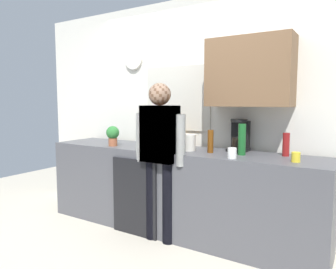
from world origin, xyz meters
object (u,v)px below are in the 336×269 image
object	(u,v)px
coffee_maker	(239,137)
potted_plant	(113,135)
person_at_sink	(160,149)
bottle_olive_oil	(145,133)
bottle_amber_beer	(210,141)
cup_white_mug	(232,153)
bottle_red_vinegar	(286,144)
mixing_bowl	(178,143)
bottle_green_wine	(242,139)
person_guest	(160,149)
dish_soap	(111,136)
storage_canister	(189,143)
cup_yellow_cup	(296,157)

from	to	relation	value
coffee_maker	potted_plant	size ratio (longest dim) A/B	1.43
person_at_sink	potted_plant	bearing A→B (deg)	-176.55
bottle_olive_oil	potted_plant	world-z (taller)	bottle_olive_oil
bottle_amber_beer	cup_white_mug	distance (m)	0.36
bottle_red_vinegar	potted_plant	distance (m)	1.87
mixing_bowl	potted_plant	xyz separation A→B (m)	(-0.66, -0.35, 0.09)
bottle_green_wine	cup_white_mug	xyz separation A→B (m)	(-0.01, -0.22, -0.10)
mixing_bowl	bottle_amber_beer	bearing A→B (deg)	-22.59
mixing_bowl	bottle_red_vinegar	bearing A→B (deg)	-0.65
bottle_red_vinegar	mixing_bowl	world-z (taller)	bottle_red_vinegar
person_guest	mixing_bowl	bearing A→B (deg)	-94.06
cup_white_mug	dish_soap	distance (m)	1.77
bottle_amber_beer	cup_white_mug	world-z (taller)	bottle_amber_beer
coffee_maker	bottle_amber_beer	size ratio (longest dim) A/B	1.43
storage_canister	bottle_red_vinegar	bearing A→B (deg)	11.57
bottle_green_wine	bottle_red_vinegar	distance (m)	0.41
bottle_olive_oil	storage_canister	distance (m)	0.78
cup_white_mug	potted_plant	bearing A→B (deg)	178.28
bottle_green_wine	bottle_amber_beer	bearing A→B (deg)	-173.74
bottle_red_vinegar	storage_canister	world-z (taller)	bottle_red_vinegar
bottle_red_vinegar	cup_yellow_cup	xyz separation A→B (m)	(0.14, -0.27, -0.07)
bottle_red_vinegar	dish_soap	xyz separation A→B (m)	(-2.13, -0.05, -0.03)
person_guest	bottle_red_vinegar	bearing A→B (deg)	-169.37
bottle_amber_beer	cup_yellow_cup	size ratio (longest dim) A/B	2.71
dish_soap	storage_canister	bearing A→B (deg)	-6.78
cup_yellow_cup	bottle_red_vinegar	bearing A→B (deg)	117.13
bottle_green_wine	coffee_maker	bearing A→B (deg)	114.21
bottle_green_wine	mixing_bowl	bearing A→B (deg)	167.97
cup_white_mug	dish_soap	size ratio (longest dim) A/B	0.53
storage_canister	person_at_sink	xyz separation A→B (m)	(-0.18, -0.28, -0.05)
potted_plant	person_at_sink	world-z (taller)	person_at_sink
bottle_red_vinegar	cup_white_mug	size ratio (longest dim) A/B	2.32
bottle_amber_beer	person_at_sink	size ratio (longest dim) A/B	0.14
potted_plant	person_at_sink	bearing A→B (deg)	-9.84
bottle_amber_beer	potted_plant	world-z (taller)	same
cup_yellow_cup	person_at_sink	world-z (taller)	person_at_sink
bottle_amber_beer	person_guest	size ratio (longest dim) A/B	0.14
bottle_amber_beer	storage_canister	bearing A→B (deg)	179.45
dish_soap	mixing_bowl	bearing A→B (deg)	3.66
bottle_amber_beer	storage_canister	size ratio (longest dim) A/B	1.35
cup_yellow_cup	person_at_sink	bearing A→B (deg)	-170.99
cup_white_mug	potted_plant	xyz separation A→B (m)	(-1.46, 0.04, 0.08)
bottle_olive_oil	person_guest	size ratio (longest dim) A/B	0.16
coffee_maker	cup_white_mug	bearing A→B (deg)	-78.25
mixing_bowl	person_guest	distance (m)	0.48
bottle_olive_oil	person_guest	xyz separation A→B (m)	(0.56, -0.51, -0.09)
person_at_sink	bottle_olive_oil	bearing A→B (deg)	150.80
bottle_green_wine	person_at_sink	size ratio (longest dim) A/B	0.19
dish_soap	storage_canister	size ratio (longest dim) A/B	1.06
storage_canister	person_at_sink	bearing A→B (deg)	-123.25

